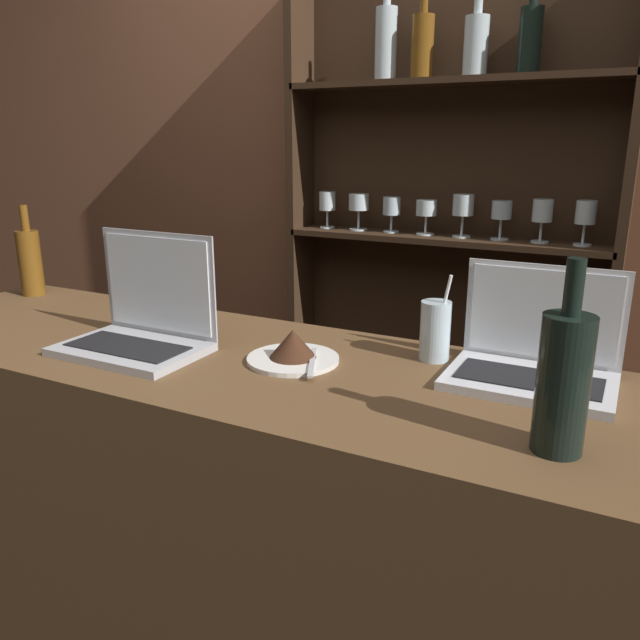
# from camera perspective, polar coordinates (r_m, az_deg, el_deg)

# --- Properties ---
(bar_counter) EXTENTS (2.08, 0.58, 0.96)m
(bar_counter) POSITION_cam_1_polar(r_m,az_deg,el_deg) (1.58, -5.36, -20.15)
(bar_counter) COLOR brown
(bar_counter) RESTS_ON ground_plane
(back_wall) EXTENTS (7.00, 0.06, 2.70)m
(back_wall) POSITION_cam_1_polar(r_m,az_deg,el_deg) (2.28, 9.57, 14.29)
(back_wall) COLOR brown
(back_wall) RESTS_ON ground_plane
(back_shelf) EXTENTS (1.12, 0.18, 1.99)m
(back_shelf) POSITION_cam_1_polar(r_m,az_deg,el_deg) (2.20, 11.37, 6.39)
(back_shelf) COLOR #332114
(back_shelf) RESTS_ON ground_plane
(laptop_near) EXTENTS (0.32, 0.21, 0.26)m
(laptop_near) POSITION_cam_1_polar(r_m,az_deg,el_deg) (1.46, -15.95, -0.21)
(laptop_near) COLOR #ADADB2
(laptop_near) RESTS_ON bar_counter
(laptop_far) EXTENTS (0.31, 0.21, 0.22)m
(laptop_far) POSITION_cam_1_polar(r_m,az_deg,el_deg) (1.29, 19.01, -3.17)
(laptop_far) COLOR silver
(laptop_far) RESTS_ON bar_counter
(cake_plate) EXTENTS (0.20, 0.20, 0.07)m
(cake_plate) POSITION_cam_1_polar(r_m,az_deg,el_deg) (1.33, -2.48, -2.73)
(cake_plate) COLOR silver
(cake_plate) RESTS_ON bar_counter
(water_glass) EXTENTS (0.06, 0.06, 0.19)m
(water_glass) POSITION_cam_1_polar(r_m,az_deg,el_deg) (1.35, 10.49, -0.97)
(water_glass) COLOR silver
(water_glass) RESTS_ON bar_counter
(wine_bottle_amber) EXTENTS (0.07, 0.07, 0.27)m
(wine_bottle_amber) POSITION_cam_1_polar(r_m,az_deg,el_deg) (2.09, -24.99, 4.91)
(wine_bottle_amber) COLOR brown
(wine_bottle_amber) RESTS_ON bar_counter
(wine_bottle_dark) EXTENTS (0.08, 0.08, 0.30)m
(wine_bottle_dark) POSITION_cam_1_polar(r_m,az_deg,el_deg) (0.99, 21.35, -5.19)
(wine_bottle_dark) COLOR black
(wine_bottle_dark) RESTS_ON bar_counter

